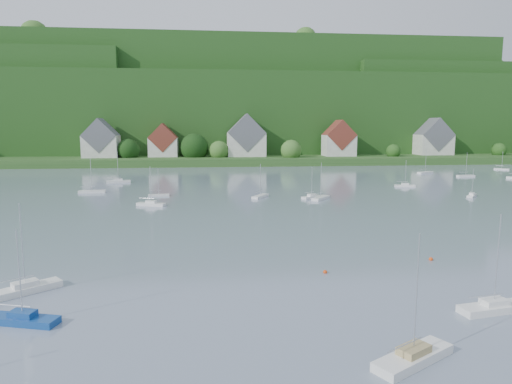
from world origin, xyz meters
TOP-DOWN VIEW (x-y plane):
  - far_shore_strip at (0.00, 200.00)m, footprint 600.00×60.00m
  - forested_ridge at (0.39, 268.57)m, footprint 620.00×181.22m
  - village_building_0 at (-55.00, 187.00)m, footprint 14.00×10.40m
  - village_building_1 at (-30.00, 189.00)m, footprint 12.00×9.36m
  - village_building_2 at (5.00, 188.00)m, footprint 16.00×11.44m
  - village_building_3 at (45.00, 186.00)m, footprint 13.00×10.40m
  - village_building_4 at (90.00, 190.00)m, footprint 15.00×10.40m
  - near_sailboat_1 at (-26.22, 31.13)m, footprint 6.02×3.16m
  - near_sailboat_2 at (2.38, 22.04)m, footprint 6.65×4.89m
  - near_sailboat_3 at (13.02, 29.38)m, footprint 6.51×2.80m
  - near_sailboat_6 at (-28.73, 38.24)m, footprint 6.13×5.46m
  - mooring_buoy_2 at (14.96, 44.25)m, footprint 0.48×0.48m
  - mooring_buoy_3 at (1.25, 40.95)m, footprint 0.45×0.45m
  - far_sailboat_cluster at (6.28, 115.03)m, footprint 187.01×67.22m

SIDE VIEW (x-z plane):
  - mooring_buoy_2 at x=14.96m, z-range -0.24..0.24m
  - mooring_buoy_3 at x=1.25m, z-range -0.22..0.22m
  - far_sailboat_cluster at x=6.28m, z-range -3.99..4.72m
  - near_sailboat_1 at x=-26.22m, z-range -3.48..4.34m
  - near_sailboat_3 at x=13.02m, z-range -3.81..4.70m
  - near_sailboat_6 at x=-28.73m, z-range -3.89..4.80m
  - near_sailboat_2 at x=2.38m, z-range -4.00..4.92m
  - far_shore_strip at x=0.00m, z-range 0.00..3.00m
  - village_building_1 at x=-30.00m, z-range 1.75..15.75m
  - village_building_3 at x=45.00m, z-range 1.68..17.18m
  - village_building_0 at x=-55.00m, z-range 1.51..17.51m
  - village_building_4 at x=90.00m, z-range 1.34..17.84m
  - village_building_2 at x=5.00m, z-range 1.27..19.27m
  - forested_ridge at x=0.39m, z-range -12.06..57.83m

